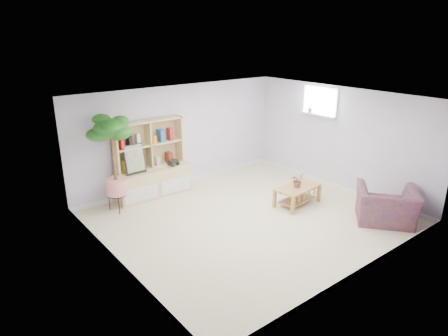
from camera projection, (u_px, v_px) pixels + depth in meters
floor at (249, 219)px, 8.00m from camera, size 5.50×5.00×0.01m
ceiling at (251, 99)px, 7.21m from camera, size 5.50×5.00×0.01m
walls at (250, 162)px, 7.61m from camera, size 5.51×5.01×2.40m
baseboard at (249, 216)px, 7.98m from camera, size 5.50×5.00×0.10m
window at (320, 101)px, 9.39m from camera, size 0.10×0.98×0.68m
window_sill at (318, 115)px, 9.46m from camera, size 0.14×1.00×0.04m
storage_unit at (152, 159)px, 8.85m from camera, size 1.73×0.58×1.73m
poster at (135, 159)px, 8.52m from camera, size 0.47×0.12×0.65m
toy_truck at (173, 162)px, 9.10m from camera, size 0.32×0.25×0.15m
coffee_table at (297, 196)px, 8.60m from camera, size 1.05×0.64×0.41m
table_plant at (297, 180)px, 8.47m from camera, size 0.32×0.29×0.30m
floor_tree at (114, 164)px, 8.04m from camera, size 0.89×0.89×2.04m
armchair at (387, 203)px, 7.72m from camera, size 1.43×1.45×0.81m
sill_plant at (310, 108)px, 9.58m from camera, size 0.15×0.13×0.24m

